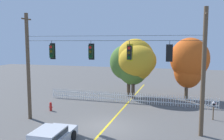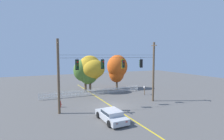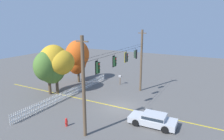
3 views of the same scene
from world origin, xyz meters
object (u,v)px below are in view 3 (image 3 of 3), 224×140
(fire_hydrant, at_px, (66,122))
(roadside_mailbox, at_px, (120,77))
(traffic_signal_northbound_primary, at_px, (115,61))
(autumn_maple_near_fence, at_px, (50,66))
(autumn_oak_far_east, at_px, (77,57))
(traffic_signal_southbound_primary, at_px, (136,54))
(parked_car, at_px, (153,119))
(traffic_signal_westbound_side, at_px, (126,57))
(traffic_signal_northbound_secondary, at_px, (98,68))
(autumn_maple_mid, at_px, (56,63))

(fire_hydrant, xyz_separation_m, roadside_mailbox, (13.57, 1.28, 0.78))
(traffic_signal_northbound_primary, height_order, fire_hydrant, traffic_signal_northbound_primary)
(autumn_maple_near_fence, relative_size, autumn_oak_far_east, 0.89)
(traffic_signal_southbound_primary, distance_m, fire_hydrant, 11.68)
(fire_hydrant, height_order, roadside_mailbox, roadside_mailbox)
(autumn_oak_far_east, distance_m, parked_car, 17.09)
(traffic_signal_northbound_primary, distance_m, parked_car, 6.61)
(roadside_mailbox, bearing_deg, traffic_signal_westbound_side, -148.29)
(traffic_signal_northbound_secondary, bearing_deg, autumn_maple_mid, 63.43)
(traffic_signal_northbound_secondary, height_order, autumn_maple_mid, autumn_maple_mid)
(parked_car, bearing_deg, traffic_signal_northbound_secondary, 116.70)
(traffic_signal_southbound_primary, distance_m, autumn_maple_mid, 10.23)
(fire_hydrant, bearing_deg, parked_car, -60.34)
(traffic_signal_westbound_side, xyz_separation_m, parked_car, (-3.69, -4.46, -4.77))
(traffic_signal_northbound_secondary, relative_size, traffic_signal_northbound_primary, 1.02)
(traffic_signal_northbound_secondary, height_order, traffic_signal_northbound_primary, same)
(parked_car, bearing_deg, traffic_signal_southbound_primary, 34.93)
(traffic_signal_northbound_secondary, height_order, traffic_signal_southbound_primary, same)
(parked_car, height_order, roadside_mailbox, roadside_mailbox)
(autumn_maple_mid, bearing_deg, traffic_signal_northbound_secondary, -116.57)
(autumn_maple_near_fence, distance_m, autumn_oak_far_east, 6.25)
(autumn_maple_near_fence, height_order, autumn_oak_far_east, autumn_oak_far_east)
(traffic_signal_northbound_secondary, bearing_deg, autumn_oak_far_east, 45.25)
(traffic_signal_southbound_primary, distance_m, roadside_mailbox, 6.50)
(autumn_oak_far_east, bearing_deg, traffic_signal_northbound_secondary, -134.75)
(traffic_signal_westbound_side, bearing_deg, autumn_maple_near_fence, 101.28)
(autumn_oak_far_east, xyz_separation_m, fire_hydrant, (-11.87, -7.89, -3.50))
(roadside_mailbox, bearing_deg, traffic_signal_northbound_secondary, -162.80)
(traffic_signal_southbound_primary, xyz_separation_m, autumn_oak_far_east, (1.60, 10.31, -1.50))
(traffic_signal_northbound_secondary, bearing_deg, parked_car, -63.30)
(traffic_signal_northbound_secondary, relative_size, fire_hydrant, 1.77)
(traffic_signal_southbound_primary, height_order, roadside_mailbox, traffic_signal_southbound_primary)
(roadside_mailbox, bearing_deg, fire_hydrant, -174.62)
(traffic_signal_northbound_secondary, xyz_separation_m, autumn_maple_near_fence, (3.97, 9.87, -1.64))
(traffic_signal_southbound_primary, bearing_deg, autumn_oak_far_east, 81.21)
(fire_hydrant, bearing_deg, roadside_mailbox, 5.38)
(autumn_oak_far_east, bearing_deg, roadside_mailbox, -75.61)
(autumn_maple_near_fence, height_order, roadside_mailbox, autumn_maple_near_fence)
(autumn_maple_near_fence, bearing_deg, traffic_signal_westbound_side, -78.72)
(traffic_signal_southbound_primary, bearing_deg, fire_hydrant, 166.73)
(autumn_maple_mid, relative_size, autumn_oak_far_east, 0.98)
(traffic_signal_northbound_primary, relative_size, autumn_maple_mid, 0.21)
(traffic_signal_southbound_primary, height_order, parked_car, traffic_signal_southbound_primary)
(autumn_maple_mid, relative_size, fire_hydrant, 8.15)
(autumn_oak_far_east, xyz_separation_m, roadside_mailbox, (1.70, -6.61, -2.72))
(traffic_signal_northbound_primary, height_order, parked_car, traffic_signal_northbound_primary)
(traffic_signal_westbound_side, height_order, fire_hydrant, traffic_signal_westbound_side)
(traffic_signal_northbound_secondary, bearing_deg, autumn_maple_near_fence, 68.09)
(traffic_signal_westbound_side, bearing_deg, autumn_oak_far_east, 67.49)
(autumn_maple_mid, xyz_separation_m, parked_car, (-2.42, -13.80, -3.51))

